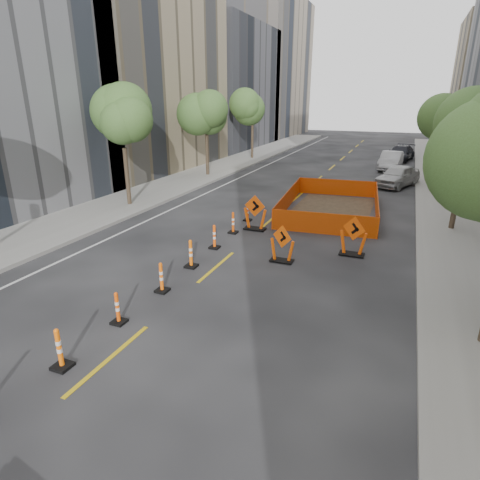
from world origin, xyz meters
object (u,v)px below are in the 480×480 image
at_px(channelizer_5, 214,237).
at_px(chevron_sign_right, 353,236).
at_px(channelizer_2, 117,308).
at_px(channelizer_3, 161,277).
at_px(parked_car_mid, 391,161).
at_px(channelizer_6, 233,223).
at_px(parked_car_near, 398,176).
at_px(channelizer_7, 248,212).
at_px(parked_car_far, 400,153).
at_px(chevron_sign_left, 255,213).
at_px(channelizer_4, 191,254).
at_px(channelizer_1, 59,349).
at_px(chevron_sign_center, 282,244).

height_order(channelizer_5, chevron_sign_right, chevron_sign_right).
distance_m(channelizer_2, channelizer_3, 2.10).
relative_size(chevron_sign_right, parked_car_mid, 0.35).
xyz_separation_m(channelizer_5, channelizer_6, (-0.06, 2.10, -0.00)).
relative_size(chevron_sign_right, parked_car_near, 0.37).
relative_size(channelizer_7, parked_car_far, 0.19).
relative_size(chevron_sign_left, chevron_sign_right, 1.04).
bearing_deg(parked_car_far, channelizer_7, -94.19).
bearing_deg(chevron_sign_right, parked_car_near, 109.52).
xyz_separation_m(channelizer_2, chevron_sign_left, (0.61, 9.29, 0.36)).
distance_m(channelizer_2, parked_car_far, 35.78).
bearing_deg(parked_car_near, channelizer_4, -87.59).
bearing_deg(channelizer_1, channelizer_6, 90.97).
height_order(channelizer_1, channelizer_5, channelizer_1).
bearing_deg(parked_car_near, parked_car_far, 113.02).
bearing_deg(parked_car_far, channelizer_2, -89.52).
bearing_deg(channelizer_4, chevron_sign_right, 33.06).
bearing_deg(channelizer_4, parked_car_far, 78.50).
relative_size(channelizer_1, chevron_sign_right, 0.65).
relative_size(channelizer_2, parked_car_mid, 0.21).
bearing_deg(parked_car_far, parked_car_mid, -85.37).
relative_size(channelizer_4, chevron_sign_right, 0.67).
distance_m(channelizer_3, channelizer_6, 6.31).
distance_m(channelizer_5, chevron_sign_left, 3.07).
distance_m(channelizer_6, parked_car_far, 27.56).
height_order(channelizer_2, chevron_sign_center, chevron_sign_center).
height_order(channelizer_4, chevron_sign_center, chevron_sign_center).
bearing_deg(chevron_sign_right, channelizer_1, -94.34).
xyz_separation_m(channelizer_5, chevron_sign_center, (3.01, -0.32, 0.22)).
height_order(channelizer_3, chevron_sign_center, chevron_sign_center).
bearing_deg(channelizer_7, parked_car_mid, 72.59).
bearing_deg(channelizer_5, channelizer_2, -89.27).
height_order(channelizer_1, channelizer_3, channelizer_1).
bearing_deg(chevron_sign_right, channelizer_5, -141.71).
relative_size(channelizer_1, channelizer_7, 1.10).
distance_m(channelizer_5, chevron_sign_right, 5.58).
xyz_separation_m(channelizer_1, channelizer_2, (-0.04, 2.10, -0.04)).
bearing_deg(channelizer_6, parked_car_mid, 74.50).
bearing_deg(chevron_sign_left, channelizer_3, -91.50).
bearing_deg(parked_car_far, channelizer_1, -88.90).
bearing_deg(channelizer_2, channelizer_6, 90.96).
relative_size(channelizer_6, parked_car_near, 0.23).
bearing_deg(channelizer_5, chevron_sign_right, 14.28).
distance_m(channelizer_5, parked_car_mid, 23.77).
bearing_deg(parked_car_mid, channelizer_2, -96.51).
xyz_separation_m(channelizer_4, chevron_sign_right, (5.34, 3.48, 0.27)).
distance_m(chevron_sign_left, parked_car_near, 14.17).
bearing_deg(chevron_sign_left, parked_car_mid, 78.74).
relative_size(channelizer_3, parked_car_near, 0.23).
bearing_deg(channelizer_7, chevron_sign_left, -55.27).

